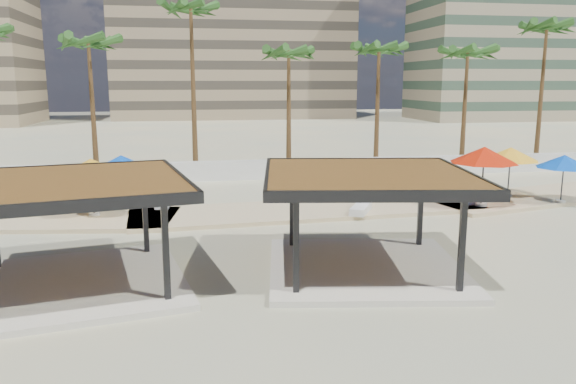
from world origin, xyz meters
name	(u,v)px	position (x,y,z in m)	size (l,w,h in m)	color
ground	(295,262)	(0.00, 0.00, 0.00)	(200.00, 200.00, 0.00)	#CAB786
promenade	(307,208)	(2.00, 7.67, 0.06)	(44.45, 7.97, 0.24)	#C6B284
boundary_wall	(247,170)	(0.00, 16.00, 0.60)	(56.00, 0.30, 1.20)	silver
building_mid	(232,29)	(4.00, 78.00, 14.27)	(38.00, 16.00, 30.40)	#847259
building_east	(522,7)	(48.00, 66.00, 17.27)	(32.00, 15.00, 36.40)	gray
pavilion_central	(367,212)	(2.03, -1.19, 1.88)	(7.10, 7.10, 3.16)	beige
pavilion_west	(72,224)	(-6.62, -1.19, 1.89)	(7.33, 7.33, 3.18)	beige
umbrella_b	(91,167)	(-7.45, 7.23, 2.30)	(3.51, 3.51, 2.46)	beige
umbrella_c	(484,155)	(9.91, 6.13, 2.55)	(3.17, 3.17, 2.76)	beige
umbrella_d	(564,162)	(14.05, 6.20, 2.14)	(2.81, 2.81, 2.28)	beige
umbrella_e	(511,154)	(12.40, 8.04, 2.30)	(3.15, 3.15, 2.46)	beige
umbrella_f	(121,162)	(-6.44, 9.20, 2.18)	(3.31, 3.31, 2.33)	beige
lounger_a	(164,202)	(-4.59, 8.75, 0.35)	(0.73, 1.90, 0.71)	silver
lounger_b	(361,208)	(4.04, 5.84, 0.36)	(1.48, 1.98, 0.73)	silver
lounger_c	(460,197)	(9.48, 7.37, 0.37)	(1.12, 2.21, 0.80)	silver
lounger_d	(474,196)	(10.23, 7.36, 0.39)	(1.37, 2.40, 0.87)	silver
palm_c	(89,48)	(-9.00, 18.10, 7.78)	(3.00, 3.00, 8.92)	brown
palm_d	(191,16)	(-3.00, 18.90, 9.79)	(3.00, 3.00, 11.07)	brown
palm_e	(289,58)	(3.00, 18.40, 7.32)	(3.00, 3.00, 8.43)	brown
palm_f	(379,54)	(9.00, 18.60, 7.60)	(3.00, 3.00, 8.73)	brown
palm_g	(468,57)	(15.00, 18.20, 7.43)	(3.00, 3.00, 8.55)	brown
palm_h	(546,33)	(21.00, 18.80, 9.09)	(3.00, 3.00, 10.32)	brown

